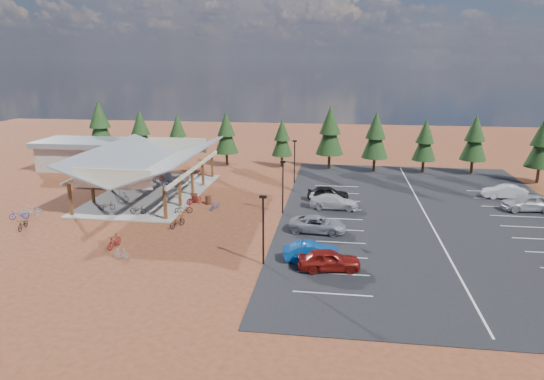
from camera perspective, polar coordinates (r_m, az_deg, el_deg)
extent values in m
plane|color=#5E3018|center=(45.34, -5.33, -3.27)|extent=(140.00, 140.00, 0.00)
cube|color=black|center=(47.82, 17.71, -2.94)|extent=(27.00, 44.00, 0.04)
cube|color=gray|center=(54.68, -13.92, -0.39)|extent=(10.60, 18.60, 0.10)
cube|color=#512D17|center=(49.03, -22.63, -1.03)|extent=(0.25, 0.25, 3.00)
cube|color=#512D17|center=(52.55, -20.36, 0.22)|extent=(0.25, 0.25, 3.00)
cube|color=#512D17|center=(56.16, -18.39, 1.31)|extent=(0.25, 0.25, 3.00)
cube|color=#512D17|center=(59.85, -16.65, 2.27)|extent=(0.25, 0.25, 3.00)
cube|color=#512D17|center=(63.61, -15.12, 3.11)|extent=(0.25, 0.25, 3.00)
cube|color=#512D17|center=(45.11, -12.48, -1.54)|extent=(0.25, 0.25, 3.00)
cube|color=#512D17|center=(48.92, -10.81, -0.15)|extent=(0.25, 0.25, 3.00)
cube|color=#512D17|center=(52.78, -9.38, 1.04)|extent=(0.25, 0.25, 3.00)
cube|color=#512D17|center=(56.69, -8.14, 2.06)|extent=(0.25, 0.25, 3.00)
cube|color=#512D17|center=(60.64, -7.07, 2.95)|extent=(0.25, 0.25, 3.00)
cube|color=beige|center=(56.02, -18.88, 2.81)|extent=(0.22, 18.00, 0.35)
cube|color=beige|center=(52.32, -9.03, 2.62)|extent=(0.22, 18.00, 0.35)
cube|color=slate|center=(54.94, -17.00, 3.69)|extent=(5.85, 19.40, 2.13)
cube|color=slate|center=(52.78, -11.26, 3.62)|extent=(5.85, 19.40, 2.13)
cube|color=beige|center=(45.80, -18.31, 1.28)|extent=(7.50, 0.15, 1.80)
cube|color=beige|center=(62.10, -11.12, 5.23)|extent=(7.50, 0.15, 1.80)
cube|color=#ADA593|center=(70.01, -21.42, 3.65)|extent=(10.00, 6.00, 3.20)
cube|color=slate|center=(69.69, -21.57, 5.22)|extent=(11.00, 7.00, 0.70)
cylinder|color=black|center=(34.33, -1.04, -4.89)|extent=(0.14, 0.14, 5.00)
cube|color=black|center=(33.54, -1.06, -0.80)|extent=(0.50, 0.25, 0.18)
cylinder|color=black|center=(45.69, 1.28, 0.21)|extent=(0.14, 0.14, 5.00)
cube|color=black|center=(45.10, 1.30, 3.34)|extent=(0.50, 0.25, 0.18)
cylinder|color=black|center=(57.31, 2.67, 3.26)|extent=(0.14, 0.14, 5.00)
cube|color=black|center=(56.84, 2.70, 5.78)|extent=(0.50, 0.25, 0.18)
cylinder|color=#412417|center=(50.59, -9.10, -0.91)|extent=(0.60, 0.60, 0.90)
cylinder|color=#412417|center=(49.63, -7.49, -1.17)|extent=(0.60, 0.60, 0.90)
cylinder|color=#382314|center=(73.73, -19.31, 3.96)|extent=(0.36, 0.36, 2.16)
cone|color=black|center=(73.16, -19.56, 6.78)|extent=(3.80, 3.80, 5.18)
cone|color=black|center=(72.91, -19.71, 8.46)|extent=(2.94, 2.94, 3.89)
cylinder|color=#382314|center=(69.66, -15.00, 3.58)|extent=(0.36, 0.36, 1.89)
cone|color=black|center=(69.12, -15.18, 6.18)|extent=(3.32, 3.32, 4.53)
cone|color=black|center=(68.87, -15.28, 7.73)|extent=(2.57, 2.57, 3.40)
cylinder|color=#382314|center=(69.25, -10.87, 3.68)|extent=(0.36, 0.36, 1.72)
cone|color=black|center=(68.74, -10.99, 6.07)|extent=(3.02, 3.02, 4.12)
cone|color=black|center=(68.50, -11.06, 7.49)|extent=(2.34, 2.34, 3.09)
cylinder|color=#382314|center=(67.37, -5.32, 3.62)|extent=(0.36, 0.36, 1.83)
cone|color=black|center=(66.83, -5.39, 6.23)|extent=(3.21, 3.21, 4.38)
cone|color=black|center=(66.57, -5.43, 7.79)|extent=(2.48, 2.48, 3.29)
cylinder|color=#382314|center=(66.43, 1.17, 3.42)|extent=(0.36, 0.36, 1.61)
cone|color=black|center=(65.94, 1.19, 5.75)|extent=(2.83, 2.83, 3.85)
cone|color=black|center=(65.69, 1.19, 7.13)|extent=(2.18, 2.18, 2.89)
cylinder|color=#382314|center=(65.36, 6.72, 3.34)|extent=(0.36, 0.36, 2.08)
cone|color=black|center=(64.74, 6.82, 6.40)|extent=(3.66, 3.66, 4.99)
cone|color=black|center=(64.47, 6.88, 8.23)|extent=(2.83, 2.83, 3.74)
cylinder|color=#382314|center=(64.63, 11.90, 2.92)|extent=(0.36, 0.36, 1.94)
cone|color=black|center=(64.03, 12.06, 5.80)|extent=(3.41, 3.41, 4.65)
cone|color=black|center=(63.76, 12.15, 7.52)|extent=(2.63, 2.63, 3.49)
cylinder|color=#382314|center=(65.70, 17.32, 2.66)|extent=(0.36, 0.36, 1.72)
cone|color=black|center=(65.17, 17.52, 5.17)|extent=(3.03, 3.03, 4.13)
cone|color=black|center=(64.91, 17.64, 6.67)|extent=(2.34, 2.34, 3.10)
cylinder|color=#382314|center=(67.21, 22.42, 2.53)|extent=(0.36, 0.36, 1.87)
cone|color=black|center=(66.65, 22.69, 5.20)|extent=(3.30, 3.30, 4.50)
cone|color=black|center=(66.39, 22.86, 6.79)|extent=(2.55, 2.55, 3.37)
cylinder|color=#382314|center=(65.64, 28.79, 1.55)|extent=(0.36, 0.36, 1.96)
cone|color=black|center=(65.05, 29.16, 4.40)|extent=(3.45, 3.45, 4.70)
cone|color=black|center=(64.78, 29.38, 6.10)|extent=(2.67, 2.67, 3.53)
imported|color=black|center=(49.74, -18.87, -1.76)|extent=(1.64, 1.00, 0.82)
imported|color=#9EA2A6|center=(52.17, -17.23, -0.70)|extent=(1.90, 1.00, 1.10)
imported|color=navy|center=(55.94, -15.16, 0.36)|extent=(1.59, 0.60, 0.83)
imported|color=maroon|center=(59.49, -13.30, 1.49)|extent=(1.91, 0.91, 1.11)
imported|color=black|center=(47.58, -15.48, -2.24)|extent=(1.56, 0.60, 0.81)
imported|color=gray|center=(51.97, -11.63, -0.46)|extent=(1.66, 0.96, 0.96)
imported|color=navy|center=(56.62, -11.88, 0.83)|extent=(2.01, 1.10, 1.00)
imported|color=maroon|center=(59.65, -10.46, 1.59)|extent=(1.60, 0.67, 0.93)
imported|color=black|center=(47.17, -27.26, -3.59)|extent=(1.01, 1.93, 0.96)
imported|color=gray|center=(50.74, -26.44, -2.18)|extent=(1.86, 1.30, 1.10)
imported|color=navy|center=(50.32, -27.64, -2.58)|extent=(1.79, 1.25, 0.89)
imported|color=maroon|center=(39.88, -18.05, -5.74)|extent=(0.73, 1.90, 1.12)
imported|color=black|center=(43.26, -11.09, -3.72)|extent=(1.32, 2.00, 0.99)
imported|color=#95989C|center=(37.54, -17.27, -7.18)|extent=(1.53, 0.75, 0.89)
imported|color=#23468C|center=(47.78, -6.68, -1.78)|extent=(1.11, 1.80, 0.89)
imported|color=maroon|center=(49.80, -9.18, -1.05)|extent=(1.51, 1.80, 1.11)
imported|color=black|center=(47.02, -10.36, -2.21)|extent=(1.79, 1.17, 0.89)
imported|color=maroon|center=(34.22, 6.72, -8.16)|extent=(4.56, 2.33, 1.49)
imported|color=#0B469A|center=(35.69, 4.66, -7.21)|extent=(4.32, 2.23, 1.36)
imported|color=gray|center=(41.41, 5.40, -4.03)|extent=(5.00, 2.59, 1.35)
imported|color=silver|center=(48.01, 7.31, -1.37)|extent=(4.85, 2.19, 1.38)
imported|color=black|center=(50.81, 6.60, -0.37)|extent=(4.42, 2.07, 1.47)
imported|color=#A7AAAF|center=(53.01, 27.90, -1.30)|extent=(5.08, 2.51, 1.66)
imported|color=silver|center=(56.68, 25.68, -0.18)|extent=(4.41, 1.67, 1.44)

